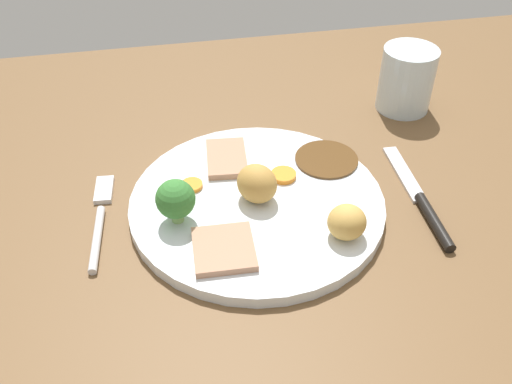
{
  "coord_description": "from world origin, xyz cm",
  "views": [
    {
      "loc": [
        -9.3,
        -48.5,
        46.46
      ],
      "look_at": [
        -0.11,
        -1.53,
        6.0
      ],
      "focal_mm": 39.95,
      "sensor_mm": 36.0,
      "label": 1
    }
  ],
  "objects_px": {
    "meat_slice_main": "(227,158)",
    "carrot_coin_back": "(192,185)",
    "water_glass": "(406,79)",
    "roast_potato_left": "(256,184)",
    "fork": "(100,217)",
    "roast_potato_right": "(347,222)",
    "knife": "(422,203)",
    "carrot_coin_front": "(283,175)",
    "meat_slice_under": "(224,249)",
    "dinner_plate": "(256,204)",
    "broccoli_floret": "(176,200)"
  },
  "relations": [
    {
      "from": "meat_slice_main",
      "to": "carrot_coin_front",
      "type": "bearing_deg",
      "value": -36.3
    },
    {
      "from": "dinner_plate",
      "to": "carrot_coin_front",
      "type": "distance_m",
      "value": 0.05
    },
    {
      "from": "carrot_coin_back",
      "to": "dinner_plate",
      "type": "bearing_deg",
      "value": -26.93
    },
    {
      "from": "roast_potato_right",
      "to": "carrot_coin_front",
      "type": "bearing_deg",
      "value": 111.15
    },
    {
      "from": "dinner_plate",
      "to": "broccoli_floret",
      "type": "height_order",
      "value": "broccoli_floret"
    },
    {
      "from": "broccoli_floret",
      "to": "water_glass",
      "type": "xyz_separation_m",
      "value": [
        0.33,
        0.19,
        0.0
      ]
    },
    {
      "from": "roast_potato_right",
      "to": "knife",
      "type": "xyz_separation_m",
      "value": [
        0.11,
        0.04,
        -0.03
      ]
    },
    {
      "from": "broccoli_floret",
      "to": "carrot_coin_back",
      "type": "bearing_deg",
      "value": 68.54
    },
    {
      "from": "roast_potato_right",
      "to": "knife",
      "type": "distance_m",
      "value": 0.12
    },
    {
      "from": "meat_slice_under",
      "to": "roast_potato_right",
      "type": "distance_m",
      "value": 0.13
    },
    {
      "from": "carrot_coin_front",
      "to": "knife",
      "type": "bearing_deg",
      "value": -23.33
    },
    {
      "from": "water_glass",
      "to": "meat_slice_under",
      "type": "bearing_deg",
      "value": -139.87
    },
    {
      "from": "roast_potato_left",
      "to": "fork",
      "type": "xyz_separation_m",
      "value": [
        -0.17,
        0.01,
        -0.03
      ]
    },
    {
      "from": "carrot_coin_front",
      "to": "knife",
      "type": "xyz_separation_m",
      "value": [
        0.15,
        -0.06,
        -0.01
      ]
    },
    {
      "from": "roast_potato_right",
      "to": "carrot_coin_front",
      "type": "xyz_separation_m",
      "value": [
        -0.04,
        0.11,
        -0.02
      ]
    },
    {
      "from": "roast_potato_right",
      "to": "broccoli_floret",
      "type": "height_order",
      "value": "broccoli_floret"
    },
    {
      "from": "dinner_plate",
      "to": "broccoli_floret",
      "type": "bearing_deg",
      "value": -168.52
    },
    {
      "from": "meat_slice_under",
      "to": "roast_potato_right",
      "type": "height_order",
      "value": "roast_potato_right"
    },
    {
      "from": "roast_potato_right",
      "to": "broccoli_floret",
      "type": "xyz_separation_m",
      "value": [
        -0.17,
        0.06,
        0.01
      ]
    },
    {
      "from": "meat_slice_main",
      "to": "fork",
      "type": "bearing_deg",
      "value": -157.76
    },
    {
      "from": "roast_potato_left",
      "to": "water_glass",
      "type": "bearing_deg",
      "value": 35.16
    },
    {
      "from": "broccoli_floret",
      "to": "water_glass",
      "type": "bearing_deg",
      "value": 29.74
    },
    {
      "from": "water_glass",
      "to": "roast_potato_left",
      "type": "bearing_deg",
      "value": -144.84
    },
    {
      "from": "fork",
      "to": "water_glass",
      "type": "distance_m",
      "value": 0.45
    },
    {
      "from": "broccoli_floret",
      "to": "meat_slice_under",
      "type": "bearing_deg",
      "value": -53.45
    },
    {
      "from": "meat_slice_main",
      "to": "meat_slice_under",
      "type": "height_order",
      "value": "same"
    },
    {
      "from": "roast_potato_left",
      "to": "dinner_plate",
      "type": "bearing_deg",
      "value": -93.82
    },
    {
      "from": "water_glass",
      "to": "roast_potato_right",
      "type": "bearing_deg",
      "value": -123.72
    },
    {
      "from": "roast_potato_left",
      "to": "carrot_coin_front",
      "type": "xyz_separation_m",
      "value": [
        0.04,
        0.03,
        -0.02
      ]
    },
    {
      "from": "fork",
      "to": "knife",
      "type": "bearing_deg",
      "value": -92.75
    },
    {
      "from": "dinner_plate",
      "to": "meat_slice_under",
      "type": "height_order",
      "value": "meat_slice_under"
    },
    {
      "from": "roast_potato_right",
      "to": "meat_slice_main",
      "type": "bearing_deg",
      "value": 123.97
    },
    {
      "from": "roast_potato_left",
      "to": "knife",
      "type": "bearing_deg",
      "value": -9.73
    },
    {
      "from": "carrot_coin_front",
      "to": "carrot_coin_back",
      "type": "bearing_deg",
      "value": 178.49
    },
    {
      "from": "meat_slice_main",
      "to": "carrot_coin_back",
      "type": "distance_m",
      "value": 0.06
    },
    {
      "from": "roast_potato_left",
      "to": "knife",
      "type": "height_order",
      "value": "roast_potato_left"
    },
    {
      "from": "meat_slice_under",
      "to": "carrot_coin_back",
      "type": "xyz_separation_m",
      "value": [
        -0.02,
        0.11,
        -0.0
      ]
    },
    {
      "from": "knife",
      "to": "roast_potato_left",
      "type": "bearing_deg",
      "value": 81.92
    },
    {
      "from": "roast_potato_left",
      "to": "fork",
      "type": "relative_size",
      "value": 0.31
    },
    {
      "from": "fork",
      "to": "meat_slice_under",
      "type": "bearing_deg",
      "value": -120.5
    },
    {
      "from": "water_glass",
      "to": "knife",
      "type": "bearing_deg",
      "value": -105.95
    },
    {
      "from": "carrot_coin_front",
      "to": "water_glass",
      "type": "bearing_deg",
      "value": 34.36
    },
    {
      "from": "dinner_plate",
      "to": "meat_slice_under",
      "type": "bearing_deg",
      "value": -122.72
    },
    {
      "from": "roast_potato_left",
      "to": "carrot_coin_front",
      "type": "height_order",
      "value": "roast_potato_left"
    },
    {
      "from": "meat_slice_main",
      "to": "meat_slice_under",
      "type": "xyz_separation_m",
      "value": [
        -0.03,
        -0.15,
        0.0
      ]
    },
    {
      "from": "carrot_coin_front",
      "to": "water_glass",
      "type": "xyz_separation_m",
      "value": [
        0.2,
        0.14,
        0.03
      ]
    },
    {
      "from": "meat_slice_under",
      "to": "knife",
      "type": "relative_size",
      "value": 0.35
    },
    {
      "from": "meat_slice_main",
      "to": "carrot_coin_back",
      "type": "xyz_separation_m",
      "value": [
        -0.05,
        -0.04,
        -0.0
      ]
    },
    {
      "from": "roast_potato_left",
      "to": "roast_potato_right",
      "type": "xyz_separation_m",
      "value": [
        0.08,
        -0.07,
        -0.0
      ]
    },
    {
      "from": "dinner_plate",
      "to": "knife",
      "type": "bearing_deg",
      "value": -9.7
    }
  ]
}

